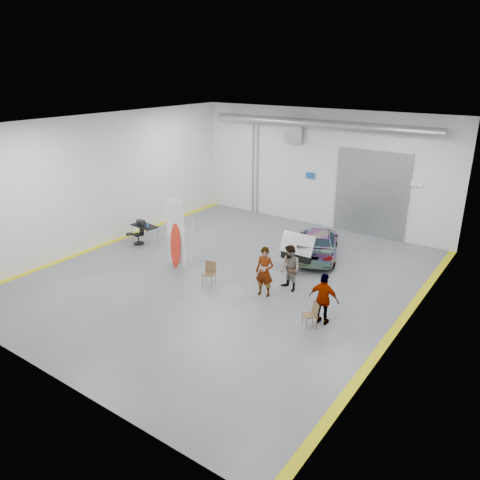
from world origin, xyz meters
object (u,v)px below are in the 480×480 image
Objects in this scene: office_chair at (139,235)px; shop_stool at (130,241)px; person_b at (290,268)px; person_c at (324,299)px; person_a at (265,272)px; sedan_car at (318,243)px; surfboard_display at (175,239)px; folding_chair_far at (310,320)px; work_table at (143,225)px; folding_chair_near at (209,278)px.

shop_stool is at bearing -64.00° from office_chair.
person_b is at bearing 16.10° from office_chair.
person_a is at bearing -16.04° from person_c.
sedan_car is at bearing 29.18° from shop_stool.
surfboard_display is at bearing 0.14° from office_chair.
folding_chair_far is 0.63× the size of work_table.
folding_chair_far is at bearing 91.44° from sedan_car.
folding_chair_far is (6.81, -1.15, -1.00)m from surfboard_display.
person_c is at bearing -23.25° from person_a.
person_a reaches higher than folding_chair_far.
sedan_car is 6.25m from folding_chair_far.
surfboard_display is 6.98m from folding_chair_far.
surfboard_display is at bearing -22.14° from work_table.
surfboard_display reaches higher than shop_stool.
person_a is at bearing 9.42° from office_chair.
person_c is at bearing -9.13° from surfboard_display.
folding_chair_near is (2.20, -0.55, -0.99)m from surfboard_display.
folding_chair_near is 4.65m from folding_chair_far.
person_b is 0.57× the size of surfboard_display.
person_a is 2.62× the size of shop_stool.
person_c is 10.54m from work_table.
folding_chair_near is at bearing 1.43° from office_chair.
work_table is at bearing -151.29° from folding_chair_far.
sedan_car is 2.27× the size of person_a.
work_table reaches higher than folding_chair_near.
sedan_car reaches higher than office_chair.
folding_chair_near is at bearing -131.85° from person_b.
office_chair is at bearing -160.11° from person_b.
sedan_car is at bearing 121.52° from person_b.
surfboard_display is 3.58× the size of folding_chair_far.
person_b is 8.26m from work_table.
person_b reaches higher than sedan_car.
office_chair is (-10.13, 2.18, 0.14)m from folding_chair_far.
person_a is 7.81m from office_chair.
person_b is at bearing 175.93° from folding_chair_far.
person_a reaches higher than person_b.
person_c is at bearing -10.99° from work_table.
folding_chair_near is (-4.84, 0.11, -0.60)m from person_c.
sedan_car is 5.52m from folding_chair_near.
sedan_car is at bearing 22.93° from work_table.
person_b is 2.58m from person_c.
sedan_car is 3.05× the size of work_table.
surfboard_display reaches higher than office_chair.
person_a is 1.35× the size of work_table.
work_table is at bearing 0.30° from sedan_car.
folding_chair_near is at bearing -17.85° from surfboard_display.
person_c is at bearing -14.26° from person_b.
person_b reaches higher than work_table.
surfboard_display is at bearing -8.51° from person_c.
person_a is 4.41m from surfboard_display.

